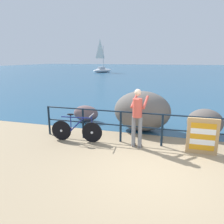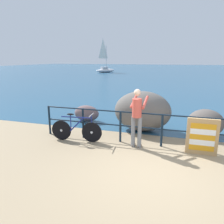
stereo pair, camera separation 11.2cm
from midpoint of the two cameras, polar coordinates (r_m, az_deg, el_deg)
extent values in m
cube|color=#937F60|center=(24.94, 15.50, 7.20)|extent=(120.00, 120.00, 0.10)
cube|color=navy|center=(52.43, 16.16, 10.47)|extent=(120.00, 90.00, 0.01)
cylinder|color=black|center=(8.01, -16.50, -2.09)|extent=(0.07, 0.07, 1.02)
cylinder|color=black|center=(7.41, -7.99, -2.94)|extent=(0.07, 0.07, 1.02)
cylinder|color=black|center=(6.99, 1.81, -3.83)|extent=(0.07, 0.07, 1.02)
cylinder|color=black|center=(6.80, 12.50, -4.68)|extent=(0.07, 0.07, 1.02)
cylinder|color=black|center=(6.86, 23.43, -5.37)|extent=(0.07, 0.07, 1.02)
cylinder|color=black|center=(6.66, 12.72, -0.68)|extent=(7.80, 0.04, 0.04)
cylinder|color=black|center=(6.79, 12.52, -4.36)|extent=(7.80, 0.04, 0.04)
cylinder|color=black|center=(7.39, -13.49, -4.71)|extent=(0.66, 0.10, 0.66)
cylinder|color=#B7BCC6|center=(7.39, -13.49, -4.71)|extent=(0.09, 0.06, 0.08)
cylinder|color=black|center=(7.04, -5.70, -5.32)|extent=(0.66, 0.10, 0.66)
cylinder|color=#B7BCC6|center=(7.04, -5.70, -5.32)|extent=(0.09, 0.06, 0.08)
cylinder|color=navy|center=(7.06, -9.85, -1.40)|extent=(0.99, 0.13, 0.04)
cylinder|color=navy|center=(7.11, -9.57, -3.24)|extent=(0.50, 0.09, 0.50)
cylinder|color=navy|center=(7.18, -11.14, -2.91)|extent=(0.03, 0.03, 0.53)
ellipsoid|color=black|center=(7.10, -11.25, -0.63)|extent=(0.25, 0.12, 0.06)
cylinder|color=navy|center=(6.95, -5.75, -3.10)|extent=(0.03, 0.03, 0.57)
cylinder|color=#B7BCC6|center=(6.87, -5.81, -0.83)|extent=(0.07, 0.48, 0.03)
cylinder|color=slate|center=(6.63, 5.17, -5.18)|extent=(0.12, 0.12, 0.95)
ellipsoid|color=#513319|center=(6.84, 5.25, -8.48)|extent=(0.13, 0.27, 0.08)
cylinder|color=slate|center=(6.58, 6.84, -5.39)|extent=(0.12, 0.12, 0.95)
ellipsoid|color=#513319|center=(6.79, 6.88, -8.70)|extent=(0.13, 0.27, 0.08)
cylinder|color=#CC4C3F|center=(6.40, 6.17, 1.07)|extent=(0.28, 0.28, 0.55)
sphere|color=beige|center=(6.32, 6.28, 5.10)|extent=(0.20, 0.20, 0.20)
cylinder|color=#CC4C3F|center=(6.65, 5.31, 2.78)|extent=(0.14, 0.52, 0.34)
cylinder|color=#CC4C3F|center=(6.55, 8.31, 2.53)|extent=(0.14, 0.52, 0.34)
cube|color=tan|center=(6.59, 22.09, -5.90)|extent=(0.84, 0.09, 1.04)
cube|color=orange|center=(6.65, 21.89, -8.57)|extent=(0.66, 0.01, 0.16)
cube|color=white|center=(6.60, 22.01, -7.32)|extent=(0.66, 0.01, 0.16)
cube|color=orange|center=(6.55, 22.13, -6.04)|extent=(0.66, 0.01, 0.16)
cube|color=white|center=(6.50, 22.26, -4.75)|extent=(0.66, 0.01, 0.16)
cube|color=orange|center=(6.45, 22.38, -3.43)|extent=(0.66, 0.01, 0.16)
ellipsoid|color=#605B56|center=(8.13, 7.47, 0.25)|extent=(2.09, 1.40, 1.48)
ellipsoid|color=#6A5455|center=(9.39, -7.19, -0.37)|extent=(1.09, 0.62, 0.68)
ellipsoid|color=#58504B|center=(8.22, 22.74, -2.51)|extent=(1.21, 1.08, 0.94)
ellipsoid|color=white|center=(42.32, -2.55, 10.78)|extent=(3.32, 4.46, 0.70)
cube|color=silver|center=(42.09, -2.87, 11.48)|extent=(1.34, 1.53, 0.36)
cylinder|color=#B2B2B7|center=(42.39, -2.38, 14.10)|extent=(0.10, 0.10, 4.20)
pyramid|color=white|center=(41.93, -3.20, 16.24)|extent=(0.85, 1.42, 3.57)
camera|label=1|loc=(0.06, -90.43, -0.11)|focal=34.99mm
camera|label=2|loc=(0.06, 89.57, 0.11)|focal=34.99mm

